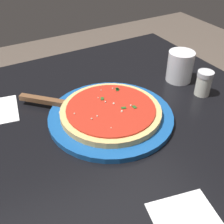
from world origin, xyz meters
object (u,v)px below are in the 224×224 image
object	(u,v)px
pizza	(112,111)
napkin_folded_right	(186,220)
serving_plate	(112,116)
pizza_server	(56,103)
parmesan_shaker	(204,83)
cup_tall_drink	(180,66)

from	to	relation	value
pizza	napkin_folded_right	xyz separation A→B (m)	(0.03, 0.32, -0.02)
serving_plate	pizza	distance (m)	0.02
pizza	pizza_server	xyz separation A→B (m)	(0.11, -0.11, -0.00)
pizza	parmesan_shaker	bearing A→B (deg)	174.05
serving_plate	pizza	bearing A→B (deg)	-138.36
cup_tall_drink	parmesan_shaker	xyz separation A→B (m)	(-0.00, 0.10, -0.01)
pizza	parmesan_shaker	size ratio (longest dim) A/B	3.52
pizza_server	napkin_folded_right	xyz separation A→B (m)	(-0.08, 0.44, -0.02)
pizza_server	pizza	bearing A→B (deg)	134.85
serving_plate	parmesan_shaker	distance (m)	0.29
napkin_folded_right	parmesan_shaker	bearing A→B (deg)	-137.42
serving_plate	cup_tall_drink	xyz separation A→B (m)	(-0.28, -0.07, 0.04)
cup_tall_drink	parmesan_shaker	size ratio (longest dim) A/B	1.28
napkin_folded_right	cup_tall_drink	bearing A→B (deg)	-128.59
parmesan_shaker	serving_plate	bearing A→B (deg)	-5.94
pizza	parmesan_shaker	world-z (taller)	parmesan_shaker
pizza	napkin_folded_right	bearing A→B (deg)	84.28
pizza_server	napkin_folded_right	world-z (taller)	pizza_server
serving_plate	pizza_server	xyz separation A→B (m)	(0.11, -0.11, 0.01)
serving_plate	cup_tall_drink	bearing A→B (deg)	-165.91
serving_plate	pizza_server	bearing A→B (deg)	-45.16
serving_plate	napkin_folded_right	world-z (taller)	serving_plate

